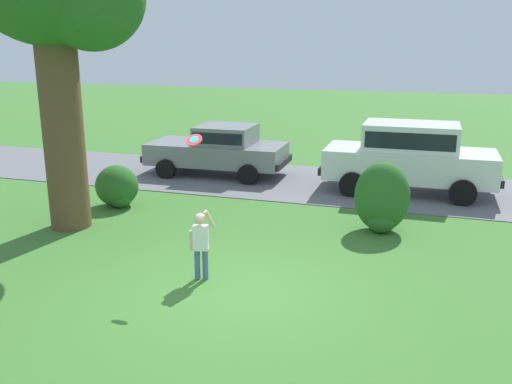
{
  "coord_description": "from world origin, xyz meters",
  "views": [
    {
      "loc": [
        2.89,
        -8.03,
        4.04
      ],
      "look_at": [
        -0.37,
        2.29,
        1.1
      ],
      "focal_mm": 39.01,
      "sensor_mm": 36.0,
      "label": 1
    }
  ],
  "objects_px": {
    "parked_suv": "(410,154)",
    "frisbee": "(194,140)",
    "child_thrower": "(201,241)",
    "parked_sedan": "(220,148)"
  },
  "relations": [
    {
      "from": "parked_suv",
      "to": "child_thrower",
      "type": "relative_size",
      "value": 3.65
    },
    {
      "from": "parked_sedan",
      "to": "frisbee",
      "type": "height_order",
      "value": "frisbee"
    },
    {
      "from": "parked_suv",
      "to": "child_thrower",
      "type": "bearing_deg",
      "value": -113.89
    },
    {
      "from": "parked_suv",
      "to": "frisbee",
      "type": "relative_size",
      "value": 16.31
    },
    {
      "from": "parked_sedan",
      "to": "frisbee",
      "type": "distance_m",
      "value": 7.7
    },
    {
      "from": "parked_sedan",
      "to": "frisbee",
      "type": "bearing_deg",
      "value": -71.96
    },
    {
      "from": "child_thrower",
      "to": "frisbee",
      "type": "height_order",
      "value": "frisbee"
    },
    {
      "from": "parked_suv",
      "to": "frisbee",
      "type": "distance_m",
      "value": 7.68
    },
    {
      "from": "parked_sedan",
      "to": "frisbee",
      "type": "xyz_separation_m",
      "value": [
        2.34,
        -7.17,
        1.56
      ]
    },
    {
      "from": "frisbee",
      "to": "child_thrower",
      "type": "bearing_deg",
      "value": -57.14
    }
  ]
}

